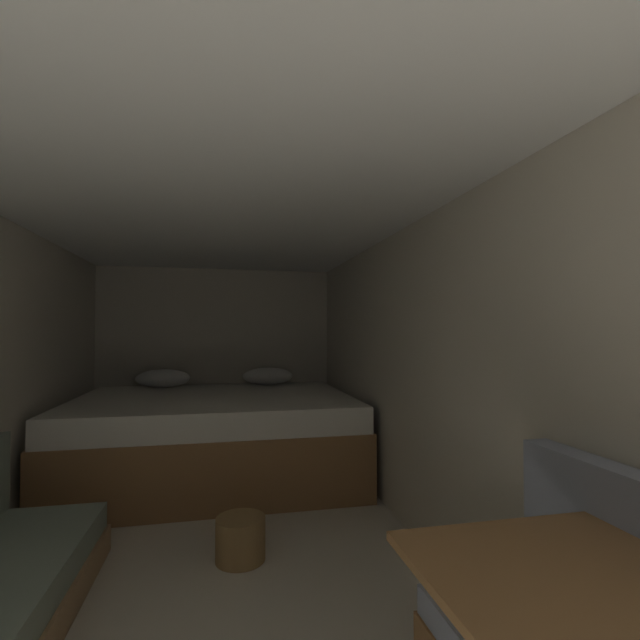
% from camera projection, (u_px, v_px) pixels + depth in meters
% --- Properties ---
extents(ground_plane, '(7.50, 7.50, 0.00)m').
position_uv_depth(ground_plane, '(210.00, 578.00, 2.46)').
color(ground_plane, beige).
extents(wall_back, '(2.72, 0.05, 2.09)m').
position_uv_depth(wall_back, '(217.00, 359.00, 5.20)').
color(wall_back, beige).
rests_on(wall_back, ground).
extents(wall_right, '(0.05, 5.50, 2.09)m').
position_uv_depth(wall_right, '(432.00, 382.00, 2.77)').
color(wall_right, beige).
rests_on(wall_right, ground).
extents(ceiling_slab, '(2.72, 5.50, 0.05)m').
position_uv_depth(ceiling_slab, '(212.00, 197.00, 2.52)').
color(ceiling_slab, white).
rests_on(ceiling_slab, wall_left).
extents(bed, '(2.50, 1.92, 0.95)m').
position_uv_depth(bed, '(215.00, 435.00, 4.19)').
color(bed, olive).
rests_on(bed, ground).
extents(dinette_table, '(0.67, 0.61, 0.78)m').
position_uv_depth(dinette_table, '(569.00, 625.00, 1.05)').
color(dinette_table, olive).
rests_on(dinette_table, ground).
extents(wicker_basket, '(0.29, 0.29, 0.25)m').
position_uv_depth(wicker_basket, '(241.00, 539.00, 2.65)').
color(wicker_basket, olive).
rests_on(wicker_basket, ground).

